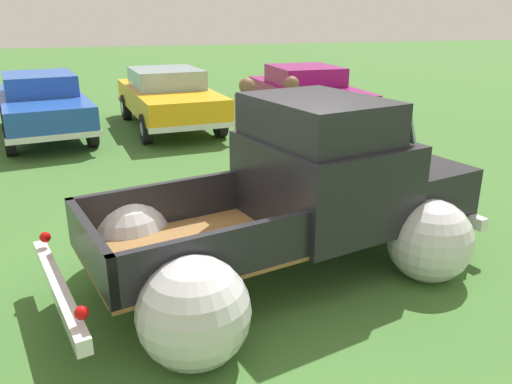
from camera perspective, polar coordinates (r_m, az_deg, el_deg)
ground_plane at (r=5.83m, az=1.84°, el=-9.00°), size 80.00×80.00×0.00m
vintage_pickup_truck at (r=5.71m, az=5.23°, el=-1.32°), size 4.95×3.62×1.96m
show_car_1 at (r=12.89m, az=-22.65°, el=9.13°), size 2.58×4.75×1.43m
show_car_2 at (r=13.09m, az=-9.74°, el=10.48°), size 2.37×4.72×1.43m
show_car_3 at (r=13.58m, az=5.61°, el=10.98°), size 2.01×4.41×1.43m
spectator_0 at (r=8.57m, az=3.89°, el=7.68°), size 0.43×0.53×1.79m
spectator_1 at (r=7.94m, az=-0.99°, el=7.01°), size 0.46×0.51×1.84m
lane_cone_0 at (r=8.85m, az=16.76°, el=2.48°), size 0.36×0.36×0.63m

